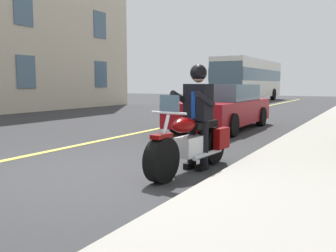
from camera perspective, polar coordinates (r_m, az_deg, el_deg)
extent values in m
plane|color=#333335|center=(6.04, -11.91, -7.13)|extent=(80.00, 80.00, 0.00)
cube|color=#E5DB4C|center=(7.49, -23.52, -4.83)|extent=(60.00, 0.16, 0.01)
cylinder|color=black|center=(5.25, -1.00, -5.36)|extent=(0.67, 0.25, 0.66)
cylinder|color=black|center=(6.56, 6.86, -2.99)|extent=(0.67, 0.25, 0.66)
cube|color=silver|center=(5.90, 3.50, -3.16)|extent=(0.58, 0.33, 0.32)
ellipsoid|color=#720505|center=(5.68, 2.49, 0.14)|extent=(0.58, 0.33, 0.24)
cube|color=black|center=(6.15, 5.19, 0.25)|extent=(0.72, 0.34, 0.12)
cube|color=#720505|center=(6.39, 8.42, -1.90)|extent=(0.41, 0.15, 0.36)
cube|color=#720505|center=(6.59, 4.98, -1.60)|extent=(0.41, 0.15, 0.36)
cylinder|color=silver|center=(5.22, -0.87, -2.42)|extent=(0.35, 0.08, 0.76)
cylinder|color=silver|center=(5.30, 0.11, 2.07)|extent=(0.09, 0.60, 0.04)
cube|color=#720505|center=(5.19, -1.00, -1.58)|extent=(0.37, 0.19, 0.06)
cylinder|color=silver|center=(6.11, 6.23, -4.37)|extent=(0.90, 0.15, 0.08)
cube|color=slate|center=(5.31, 0.23, 3.38)|extent=(0.07, 0.32, 0.28)
cylinder|color=black|center=(6.05, 5.69, -2.92)|extent=(0.14, 0.14, 0.84)
cube|color=black|center=(6.07, 5.38, -6.45)|extent=(0.27, 0.13, 0.10)
cylinder|color=black|center=(6.17, 3.73, -2.72)|extent=(0.14, 0.14, 0.84)
cube|color=black|center=(6.19, 3.42, -6.18)|extent=(0.27, 0.13, 0.10)
cube|color=black|center=(6.03, 4.77, 3.75)|extent=(0.35, 0.42, 0.60)
cube|color=navy|center=(5.90, 4.00, 3.30)|extent=(0.03, 0.07, 0.44)
cylinder|color=black|center=(5.77, 5.80, 4.20)|extent=(0.56, 0.15, 0.28)
cylinder|color=black|center=(5.99, 2.08, 4.32)|extent=(0.56, 0.15, 0.28)
sphere|color=tan|center=(6.03, 4.81, 7.83)|extent=(0.22, 0.22, 0.22)
sphere|color=black|center=(6.03, 4.81, 8.31)|extent=(0.28, 0.28, 0.28)
cube|color=white|center=(30.59, 12.62, 7.15)|extent=(11.00, 2.50, 2.85)
cube|color=slate|center=(30.60, 12.64, 7.76)|extent=(11.04, 2.52, 0.90)
cube|color=slate|center=(25.39, 8.97, 7.88)|extent=(0.06, 2.40, 1.90)
cube|color=white|center=(30.64, 12.69, 9.91)|extent=(11.00, 2.50, 0.10)
cylinder|color=black|center=(26.81, 12.76, 4.52)|extent=(1.00, 0.30, 1.00)
cylinder|color=black|center=(27.60, 7.97, 4.67)|extent=(1.00, 0.30, 1.00)
cylinder|color=black|center=(33.37, 16.16, 4.81)|extent=(1.00, 0.30, 1.00)
cylinder|color=black|center=(34.01, 12.21, 4.95)|extent=(1.00, 0.30, 1.00)
cube|color=maroon|center=(11.54, 8.43, 2.24)|extent=(4.60, 1.80, 0.70)
cube|color=slate|center=(11.70, 8.83, 4.99)|extent=(2.40, 1.60, 0.60)
cylinder|color=black|center=(9.91, 9.96, 0.16)|extent=(0.64, 0.22, 0.64)
cylinder|color=black|center=(10.60, 1.28, 0.68)|extent=(0.64, 0.22, 0.64)
cylinder|color=black|center=(12.67, 14.38, 1.45)|extent=(0.64, 0.22, 0.64)
cylinder|color=black|center=(13.21, 7.25, 1.81)|extent=(0.64, 0.22, 0.64)
cube|color=slate|center=(23.19, -10.47, 7.97)|extent=(1.10, 0.06, 1.60)
cube|color=slate|center=(19.23, -21.36, 7.92)|extent=(1.10, 0.06, 1.60)
cube|color=slate|center=(23.45, -10.63, 15.32)|extent=(1.10, 0.06, 1.60)
cube|color=slate|center=(19.55, -21.75, 16.74)|extent=(1.10, 0.06, 1.60)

